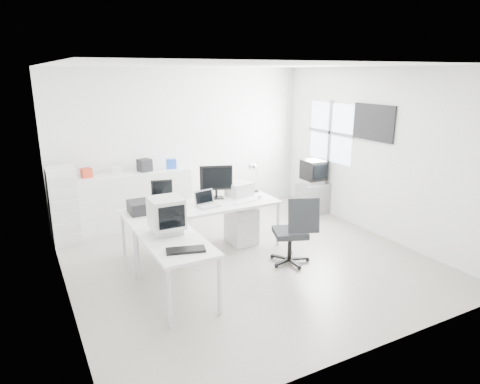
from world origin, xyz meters
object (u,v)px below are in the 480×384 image
main_desk (203,228)px  tv_cabinet (312,198)px  drawer_pedestal (241,225)px  lcd_monitor_small (162,194)px  filing_cabinet (64,205)px  side_desk (175,268)px  lcd_monitor_large (216,182)px  laser_printer (239,189)px  office_chair (290,229)px  sideboard (136,199)px  crt_monitor (166,214)px  laptop (208,199)px  inkjet_printer (146,206)px  crt_tv (314,172)px

main_desk → tv_cabinet: (2.66, 0.73, -0.07)m
main_desk → drawer_pedestal: main_desk is taller
lcd_monitor_small → filing_cabinet: filing_cabinet is taller
side_desk → drawer_pedestal: 1.93m
drawer_pedestal → lcd_monitor_large: lcd_monitor_large is taller
laser_printer → office_chair: size_ratio=0.37×
drawer_pedestal → sideboard: bearing=129.2°
crt_monitor → laptop: bearing=40.9°
office_chair → sideboard: size_ratio=0.52×
drawer_pedestal → inkjet_printer: inkjet_printer is taller
inkjet_printer → lcd_monitor_small: 0.35m
main_desk → sideboard: (-0.61, 1.66, 0.12)m
tv_cabinet → filing_cabinet: filing_cabinet is taller
inkjet_printer → lcd_monitor_large: size_ratio=0.89×
sideboard → main_desk: bearing=-69.8°
laptop → crt_monitor: (-0.90, -0.75, 0.14)m
lcd_monitor_small → lcd_monitor_large: (0.90, 0.00, 0.07)m
office_chair → lcd_monitor_large: bearing=137.2°
side_desk → lcd_monitor_large: 1.92m
lcd_monitor_small → filing_cabinet: bearing=151.0°
main_desk → inkjet_printer: (-0.85, 0.10, 0.46)m
lcd_monitor_small → laser_printer: bearing=12.5°
main_desk → crt_tv: crt_tv is taller
side_desk → laptop: 1.43m
side_desk → lcd_monitor_small: (0.30, 1.35, 0.57)m
laptop → laser_printer: 0.77m
laser_printer → filing_cabinet: 2.87m
crt_tv → drawer_pedestal: bearing=-160.8°
side_desk → drawer_pedestal: size_ratio=2.33×
side_desk → crt_monitor: (0.00, 0.25, 0.63)m
tv_cabinet → lcd_monitor_small: bearing=-171.4°
side_desk → lcd_monitor_small: 1.50m
sideboard → laser_printer: bearing=-46.6°
laptop → filing_cabinet: (-1.89, 1.54, -0.24)m
laptop → office_chair: bearing=-53.0°
lcd_monitor_large → tv_cabinet: lcd_monitor_large is taller
crt_tv → sideboard: bearing=164.2°
side_desk → drawer_pedestal: (1.55, 1.15, -0.08)m
laser_printer → crt_monitor: 1.93m
drawer_pedestal → inkjet_printer: (-1.55, 0.05, 0.54)m
main_desk → lcd_monitor_large: 0.78m
main_desk → office_chair: size_ratio=2.32×
office_chair → crt_tv: crt_tv is taller
lcd_monitor_large → crt_monitor: lcd_monitor_large is taller
main_desk → lcd_monitor_large: (0.35, 0.25, 0.65)m
side_desk → filing_cabinet: 2.74m
laptop → filing_cabinet: bearing=131.9°
laptop → sideboard: (-0.66, 1.76, -0.37)m
laser_printer → tv_cabinet: 2.06m
main_desk → sideboard: bearing=110.2°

